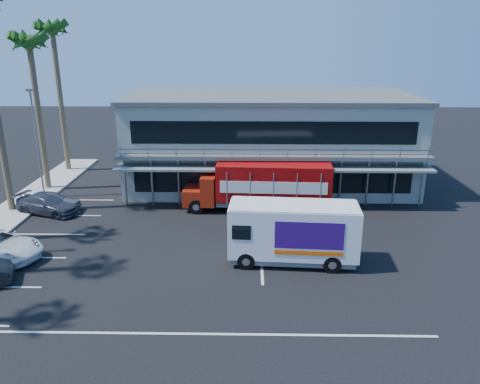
{
  "coord_description": "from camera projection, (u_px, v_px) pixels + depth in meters",
  "views": [
    {
      "loc": [
        1.25,
        -22.28,
        11.53
      ],
      "look_at": [
        0.75,
        5.56,
        2.3
      ],
      "focal_mm": 35.0,
      "sensor_mm": 36.0,
      "label": 1
    }
  ],
  "objects": [
    {
      "name": "building",
      "position": [
        270.0,
        140.0,
        37.77
      ],
      "size": [
        22.4,
        12.0,
        7.3
      ],
      "color": "#949A8D",
      "rests_on": "ground"
    },
    {
      "name": "palm_e",
      "position": [
        30.0,
        51.0,
        34.05
      ],
      "size": [
        2.8,
        2.8,
        12.25
      ],
      "color": "brown",
      "rests_on": "ground"
    },
    {
      "name": "parked_car_e",
      "position": [
        50.0,
        201.0,
        32.47
      ],
      "size": [
        4.28,
        2.16,
        1.4
      ],
      "primitive_type": "imported",
      "rotation": [
        0.0,
        0.0,
        1.44
      ],
      "color": "slate",
      "rests_on": "ground"
    },
    {
      "name": "ground",
      "position": [
        224.0,
        266.0,
        24.79
      ],
      "size": [
        120.0,
        120.0,
        0.0
      ],
      "primitive_type": "plane",
      "color": "black",
      "rests_on": "ground"
    },
    {
      "name": "curb_strip",
      "position": [
        1.0,
        221.0,
        30.71
      ],
      "size": [
        3.0,
        32.0,
        0.16
      ],
      "primitive_type": "cube",
      "color": "#A5A399",
      "rests_on": "ground"
    },
    {
      "name": "parked_car_d",
      "position": [
        47.0,
        204.0,
        32.01
      ],
      "size": [
        4.85,
        3.16,
        1.31
      ],
      "primitive_type": "imported",
      "rotation": [
        0.0,
        0.0,
        1.25
      ],
      "color": "#313442",
      "rests_on": "ground"
    },
    {
      "name": "white_van",
      "position": [
        293.0,
        232.0,
        24.69
      ],
      "size": [
        6.89,
        2.77,
        3.29
      ],
      "rotation": [
        0.0,
        0.0,
        -0.07
      ],
      "color": "white",
      "rests_on": "ground"
    },
    {
      "name": "palm_f",
      "position": [
        53.0,
        38.0,
        39.0
      ],
      "size": [
        2.8,
        2.8,
        13.25
      ],
      "color": "brown",
      "rests_on": "ground"
    },
    {
      "name": "red_truck",
      "position": [
        263.0,
        185.0,
        32.26
      ],
      "size": [
        10.19,
        2.88,
        3.4
      ],
      "rotation": [
        0.0,
        0.0,
        -0.05
      ],
      "color": "#9B1E0C",
      "rests_on": "ground"
    },
    {
      "name": "light_pole_far",
      "position": [
        36.0,
        139.0,
        34.06
      ],
      "size": [
        0.5,
        0.25,
        8.09
      ],
      "color": "gray",
      "rests_on": "ground"
    }
  ]
}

